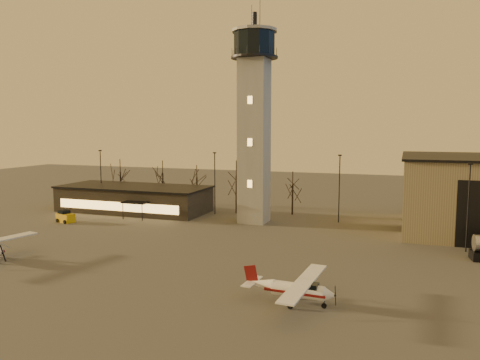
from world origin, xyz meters
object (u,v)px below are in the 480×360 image
Objects in this scene: terminal at (134,198)px; service_cart at (65,218)px; cessna_front at (299,293)px; control_tower at (254,112)px.

service_cart is (-4.54, -11.61, -1.48)m from terminal.
terminal is at bearing 141.30° from cessna_front.
control_tower is at bearing -5.15° from terminal.
service_cart is at bearing 156.30° from cessna_front.
service_cart is (-26.54, -9.63, -15.65)m from control_tower.
terminal is (-21.99, 1.98, -14.17)m from control_tower.
control_tower is at bearing 36.58° from service_cart.
control_tower reaches higher than service_cart.
service_cart is at bearing -111.37° from terminal.
terminal is 8.15× the size of service_cart.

